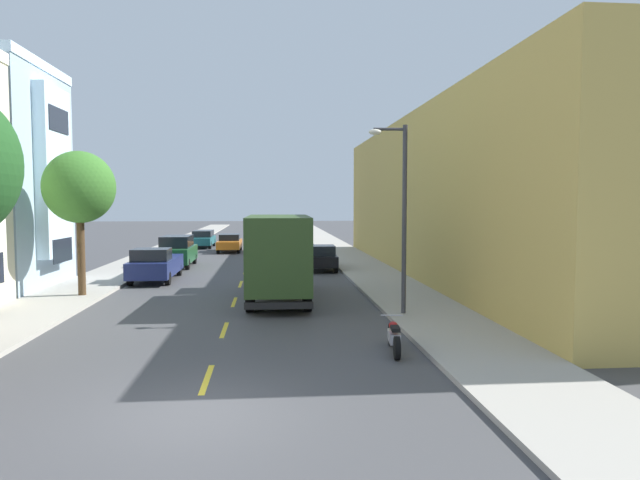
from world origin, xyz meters
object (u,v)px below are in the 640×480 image
delivery_box_truck (279,253)px  parked_suv_forest (177,251)px  street_lamp (400,205)px  parked_hatchback_black (321,258)px  street_tree_second (79,188)px  parked_wagon_teal (203,238)px  parked_sedan_champagne (297,231)px  moving_orange_sedan (230,243)px  parked_pickup_navy (155,265)px  parked_motorcycle (394,337)px

delivery_box_truck → parked_suv_forest: delivery_box_truck is taller
street_lamp → parked_hatchback_black: (-1.50, 13.83, -3.18)m
street_tree_second → parked_wagon_teal: size_ratio=1.27×
street_lamp → parked_sedan_champagne: (-1.48, 43.96, -3.19)m
parked_wagon_teal → parked_suv_forest: bearing=-89.5°
street_lamp → moving_orange_sedan: 28.19m
delivery_box_truck → parked_pickup_navy: 8.94m
parked_sedan_champagne → delivery_box_truck: bearing=-93.8°
parked_hatchback_black → parked_sedan_champagne: parked_hatchback_black is taller
street_lamp → parked_wagon_teal: 33.34m
street_lamp → parked_pickup_navy: size_ratio=1.23×
parked_pickup_navy → parked_motorcycle: (9.14, -14.68, -0.42)m
parked_pickup_navy → parked_wagon_teal: parked_pickup_navy is taller
street_lamp → parked_hatchback_black: 14.27m
street_tree_second → parked_suv_forest: street_tree_second is taller
parked_sedan_champagne → parked_motorcycle: 48.54m
parked_suv_forest → parked_pickup_navy: bearing=-90.6°
street_lamp → parked_suv_forest: 19.64m
moving_orange_sedan → parked_pickup_navy: bearing=-98.8°
street_tree_second → delivery_box_truck: (8.20, -1.25, -2.65)m
parked_wagon_teal → parked_motorcycle: bearing=-75.7°
street_tree_second → moving_orange_sedan: (4.60, 21.91, -3.86)m
street_lamp → parked_suv_forest: bearing=121.9°
parked_suv_forest → street_tree_second: bearing=-100.2°
delivery_box_truck → parked_suv_forest: (-6.12, 12.72, -0.97)m
street_tree_second → parked_suv_forest: bearing=79.8°
parked_motorcycle → parked_suv_forest: bearing=113.3°
parked_motorcycle → parked_pickup_navy: bearing=121.9°
parked_hatchback_black → parked_wagon_teal: size_ratio=0.86×
street_tree_second → parked_pickup_navy: (2.01, 5.11, -3.78)m
parked_sedan_champagne → parked_suv_forest: bearing=-107.7°
delivery_box_truck → moving_orange_sedan: delivery_box_truck is taller
delivery_box_truck → parked_suv_forest: 14.15m
parked_suv_forest → parked_motorcycle: size_ratio=2.34×
parked_motorcycle → moving_orange_sedan: bearing=101.8°
parked_sedan_champagne → parked_wagon_teal: size_ratio=0.96×
parked_suv_forest → parked_wagon_teal: bearing=90.5°
parked_wagon_teal → moving_orange_sedan: 5.32m
parked_sedan_champagne → parked_wagon_teal: bearing=-125.7°
parked_pickup_navy → parked_sedan_champagne: size_ratio=1.17×
street_tree_second → delivery_box_truck: bearing=-8.6°
street_lamp → street_tree_second: bearing=157.9°
parked_hatchback_black → moving_orange_sedan: 14.50m
street_lamp → parked_sedan_champagne: street_lamp is taller
street_tree_second → parked_suv_forest: size_ratio=1.25×
street_lamp → parked_motorcycle: street_lamp is taller
moving_orange_sedan → parked_hatchback_black: bearing=-64.5°
moving_orange_sedan → parked_motorcycle: moving_orange_sedan is taller
delivery_box_truck → parked_pickup_navy: (-6.19, 6.35, -1.13)m
parked_wagon_teal → street_tree_second: bearing=-94.2°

